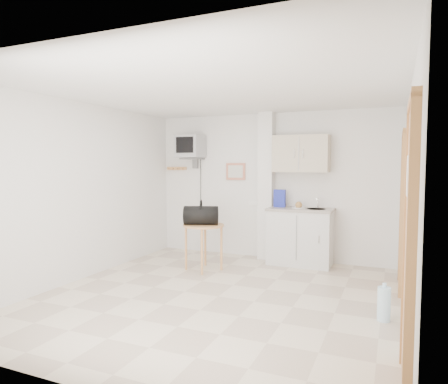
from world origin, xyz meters
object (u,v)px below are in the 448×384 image
at_px(duffel_bag, 201,215).
at_px(water_bottle, 384,304).
at_px(crt_television, 190,147).
at_px(round_table, 204,231).

relative_size(duffel_bag, water_bottle, 1.46).
distance_m(crt_television, water_bottle, 4.30).
bearing_deg(duffel_bag, round_table, 36.29).
bearing_deg(water_bottle, duffel_bag, 158.63).
relative_size(round_table, duffel_bag, 1.21).
bearing_deg(round_table, crt_television, 127.17).
xyz_separation_m(duffel_bag, water_bottle, (2.63, -1.03, -0.67)).
distance_m(crt_television, round_table, 1.80).
bearing_deg(round_table, water_bottle, -22.25).
xyz_separation_m(round_table, duffel_bag, (-0.02, -0.04, 0.24)).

